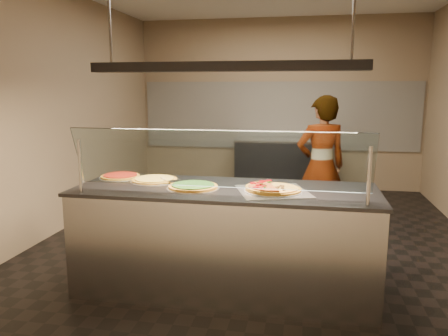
% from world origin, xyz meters
% --- Properties ---
extents(ground, '(5.00, 6.00, 0.02)m').
position_xyz_m(ground, '(0.00, 0.00, -0.01)').
color(ground, black).
rests_on(ground, ground).
extents(wall_back, '(5.00, 0.02, 3.00)m').
position_xyz_m(wall_back, '(0.00, 3.01, 1.50)').
color(wall_back, '#8F785C').
rests_on(wall_back, ground).
extents(wall_front, '(5.00, 0.02, 3.00)m').
position_xyz_m(wall_front, '(0.00, -3.01, 1.50)').
color(wall_front, '#8F785C').
rests_on(wall_front, ground).
extents(wall_left, '(0.02, 6.00, 3.00)m').
position_xyz_m(wall_left, '(-2.51, 0.00, 1.50)').
color(wall_left, '#8F785C').
rests_on(wall_left, ground).
extents(tile_band, '(4.90, 0.02, 1.20)m').
position_xyz_m(tile_band, '(0.00, 2.98, 1.30)').
color(tile_band, silver).
rests_on(tile_band, wall_back).
extents(serving_counter, '(2.59, 0.94, 0.93)m').
position_xyz_m(serving_counter, '(-0.14, -1.32, 0.47)').
color(serving_counter, '#B7B7BC').
rests_on(serving_counter, ground).
extents(sneeze_guard, '(2.35, 0.18, 0.54)m').
position_xyz_m(sneeze_guard, '(-0.14, -1.66, 1.23)').
color(sneeze_guard, '#B7B7BC').
rests_on(sneeze_guard, serving_counter).
extents(perforated_tray, '(0.70, 0.70, 0.01)m').
position_xyz_m(perforated_tray, '(0.28, -1.38, 0.94)').
color(perforated_tray, silver).
rests_on(perforated_tray, serving_counter).
extents(half_pizza_pepperoni, '(0.36, 0.51, 0.05)m').
position_xyz_m(half_pizza_pepperoni, '(0.17, -1.38, 0.96)').
color(half_pizza_pepperoni, '#92601B').
rests_on(half_pizza_pepperoni, perforated_tray).
extents(half_pizza_sausage, '(0.36, 0.51, 0.04)m').
position_xyz_m(half_pizza_sausage, '(0.39, -1.39, 0.96)').
color(half_pizza_sausage, '#92601B').
rests_on(half_pizza_sausage, perforated_tray).
extents(pizza_spinach, '(0.45, 0.45, 0.03)m').
position_xyz_m(pizza_spinach, '(-0.41, -1.39, 0.95)').
color(pizza_spinach, silver).
rests_on(pizza_spinach, serving_counter).
extents(pizza_cheese, '(0.44, 0.44, 0.03)m').
position_xyz_m(pizza_cheese, '(-0.83, -1.17, 0.94)').
color(pizza_cheese, silver).
rests_on(pizza_cheese, serving_counter).
extents(pizza_tomato, '(0.40, 0.40, 0.03)m').
position_xyz_m(pizza_tomato, '(-1.21, -1.07, 0.94)').
color(pizza_tomato, silver).
rests_on(pizza_tomato, serving_counter).
extents(pizza_spatula, '(0.27, 0.19, 0.02)m').
position_xyz_m(pizza_spatula, '(-0.67, -1.23, 0.96)').
color(pizza_spatula, '#B7B7BC').
rests_on(pizza_spatula, pizza_spinach).
extents(prep_table, '(1.57, 0.74, 0.93)m').
position_xyz_m(prep_table, '(0.12, 2.55, 0.47)').
color(prep_table, '#303034').
rests_on(prep_table, ground).
extents(worker, '(0.72, 0.60, 1.70)m').
position_xyz_m(worker, '(0.72, 0.40, 0.85)').
color(worker, '#25242D').
rests_on(worker, ground).
extents(heat_lamp_housing, '(2.30, 0.18, 0.08)m').
position_xyz_m(heat_lamp_housing, '(-0.14, -1.32, 1.95)').
color(heat_lamp_housing, '#303034').
rests_on(heat_lamp_housing, ceiling).
extents(lamp_rod_left, '(0.02, 0.02, 1.01)m').
position_xyz_m(lamp_rod_left, '(-1.14, -1.32, 2.50)').
color(lamp_rod_left, '#B7B7BC').
rests_on(lamp_rod_left, ceiling).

